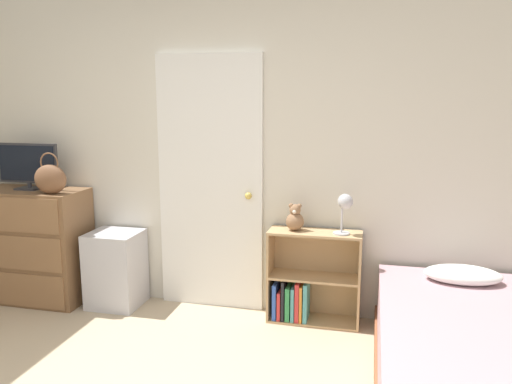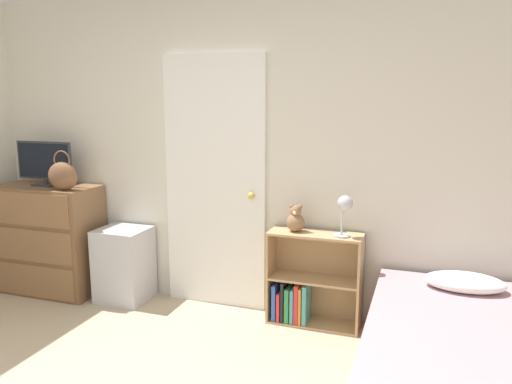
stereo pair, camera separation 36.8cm
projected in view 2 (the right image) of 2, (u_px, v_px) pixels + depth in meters
The scene contains 10 objects.
wall_back at pixel (215, 152), 4.04m from camera, with size 10.00×0.06×2.55m.
door_closed at pixel (215, 184), 4.03m from camera, with size 0.86×0.09×2.04m.
dresser at pixel (50, 239), 4.41m from camera, with size 0.90×0.45×0.95m.
tv at pixel (44, 162), 4.31m from camera, with size 0.55×0.16×0.38m.
handbag at pixel (63, 176), 4.10m from camera, with size 0.27×0.13×0.33m.
storage_bin at pixel (124, 264), 4.24m from camera, with size 0.41×0.38×0.62m.
bookshelf at pixel (307, 287), 3.80m from camera, with size 0.70×0.25×0.72m.
teddy_bear at pixel (296, 220), 3.73m from camera, with size 0.14×0.14×0.21m.
desk_lamp at pixel (345, 207), 3.55m from camera, with size 0.14×0.13×0.31m.
bed at pixel (468, 375), 2.68m from camera, with size 1.14×1.94×0.57m.
Camera 2 is at (1.63, -1.46, 1.69)m, focal length 35.00 mm.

